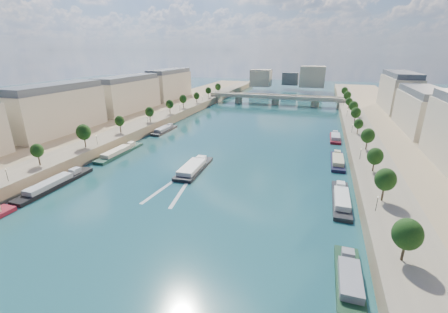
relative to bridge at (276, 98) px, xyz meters
The scene contains 17 objects.
ground 123.98m from the bridge, 90.00° to the right, with size 700.00×700.00×0.00m, color #0D383C.
quay_left 143.30m from the bridge, 120.17° to the right, with size 44.00×520.00×5.00m, color #9E8460.
quay_right 143.30m from the bridge, 59.83° to the right, with size 44.00×520.00×5.00m, color #9E8460.
pave_left 136.36m from the bridge, 114.71° to the right, with size 14.00×520.00×0.10m, color gray.
pave_right 136.36m from the bridge, 65.29° to the right, with size 14.00×520.00×0.10m, color gray.
trees_left 133.82m from the bridge, 114.29° to the right, with size 4.80×268.80×8.26m.
trees_right 126.57m from the bridge, 64.22° to the right, with size 4.80×268.80×8.26m.
lamps_left 143.82m from the bridge, 111.41° to the right, with size 0.36×200.36×4.28m.
lamps_right 129.98m from the bridge, 66.17° to the right, with size 0.36×200.36×4.28m.
buildings_left 140.96m from the bridge, 127.23° to the right, with size 16.00×226.00×23.20m.
buildings_right 140.96m from the bridge, 52.77° to the right, with size 16.00×226.00×23.20m.
skyline 96.18m from the bridge, 88.09° to the left, with size 79.00×42.00×22.00m.
bridge is the anchor object (origin of this frame).
tour_barge 156.50m from the bridge, 92.55° to the right, with size 7.97×25.04×3.57m.
wake 173.18m from the bridge, 92.31° to the right, with size 10.76×26.01×0.04m.
moored_barges_left 186.79m from the bridge, 104.10° to the right, with size 5.00×163.37×3.60m.
moored_barges_right 173.90m from the bridge, 74.83° to the right, with size 5.00×164.01×3.60m.
Camera 1 is at (36.68, -29.63, 43.22)m, focal length 24.00 mm.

